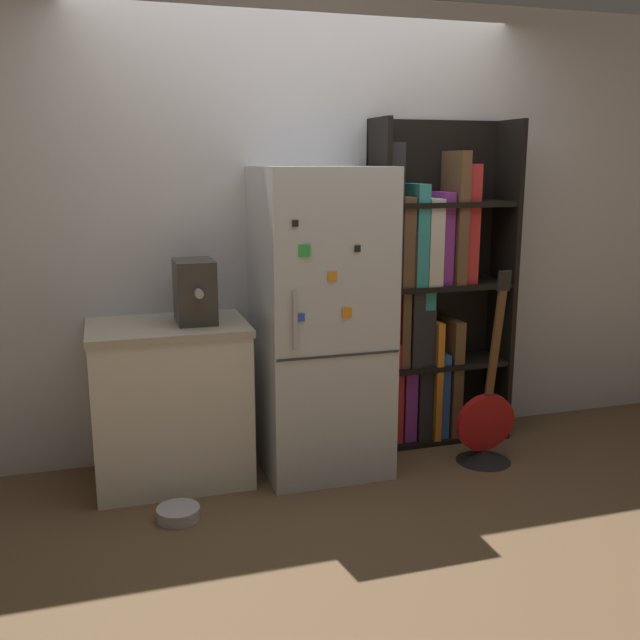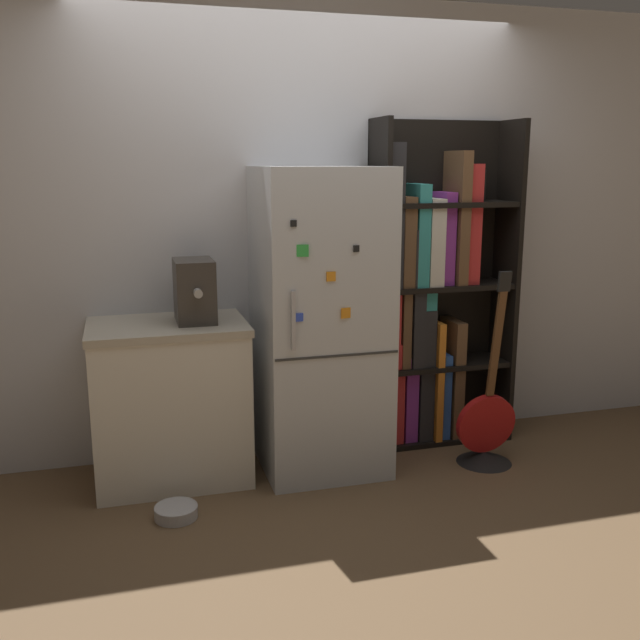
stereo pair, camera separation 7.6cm
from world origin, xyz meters
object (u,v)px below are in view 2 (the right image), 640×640
at_px(bookshelf, 427,297).
at_px(guitar, 486,435).
at_px(pet_bowl, 176,511).
at_px(espresso_machine, 194,291).
at_px(refrigerator, 320,321).

xyz_separation_m(bookshelf, guitar, (0.19, -0.45, -0.74)).
bearing_deg(bookshelf, pet_bowl, -158.27).
height_order(guitar, pet_bowl, guitar).
distance_m(bookshelf, espresso_machine, 1.41).
height_order(espresso_machine, guitar, espresso_machine).
xyz_separation_m(refrigerator, pet_bowl, (-0.85, -0.43, -0.80)).
distance_m(refrigerator, guitar, 1.16).
bearing_deg(refrigerator, bookshelf, 15.00).
bearing_deg(pet_bowl, espresso_machine, 69.82).
relative_size(bookshelf, pet_bowl, 9.18).
distance_m(bookshelf, guitar, 0.88).
xyz_separation_m(refrigerator, bookshelf, (0.72, 0.19, 0.07)).
height_order(refrigerator, espresso_machine, refrigerator).
xyz_separation_m(guitar, pet_bowl, (-1.76, -0.18, -0.13)).
bearing_deg(pet_bowl, guitar, 5.88).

